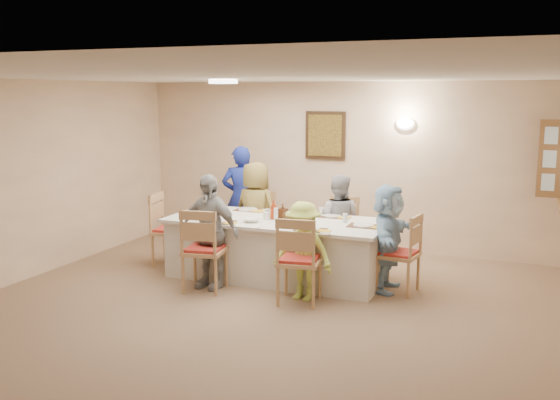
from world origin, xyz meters
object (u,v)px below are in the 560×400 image
at_px(diner_front_left, 209,231).
at_px(chair_front_left, 205,249).
at_px(chair_front_right, 299,259).
at_px(chair_right_end, 398,253).
at_px(caregiver, 241,198).
at_px(condiment_ketchup, 274,210).
at_px(diner_back_left, 256,211).
at_px(chair_back_right, 340,232).
at_px(diner_front_right, 303,251).
at_px(diner_right_end, 388,238).
at_px(diner_back_right, 338,222).
at_px(dining_table, 277,248).
at_px(chair_back_left, 259,225).
at_px(chair_left_end, 172,229).

bearing_deg(diner_front_left, chair_front_left, -82.88).
height_order(chair_front_right, chair_right_end, chair_front_right).
height_order(caregiver, condiment_ketchup, caregiver).
bearing_deg(diner_front_left, condiment_ketchup, 57.24).
bearing_deg(diner_back_left, chair_back_right, -164.45).
relative_size(diner_front_left, condiment_ketchup, 5.77).
distance_m(diner_front_right, condiment_ketchup, 0.98).
xyz_separation_m(diner_front_left, diner_right_end, (2.02, 0.68, -0.05)).
bearing_deg(diner_back_right, condiment_ketchup, 44.86).
distance_m(chair_back_right, condiment_ketchup, 1.11).
relative_size(dining_table, diner_back_right, 2.17).
bearing_deg(chair_back_right, diner_front_left, -130.89).
bearing_deg(caregiver, diner_front_left, 81.18).
relative_size(chair_front_left, chair_front_right, 1.01).
height_order(chair_front_left, diner_back_right, diner_back_right).
bearing_deg(dining_table, caregiver, 132.40).
xyz_separation_m(chair_back_right, diner_right_end, (0.82, -0.80, 0.17)).
relative_size(dining_table, chair_back_right, 2.92).
bearing_deg(diner_front_left, chair_back_right, 58.08).
distance_m(chair_front_left, caregiver, 2.02).
bearing_deg(diner_back_left, chair_front_right, 138.88).
relative_size(dining_table, caregiver, 1.77).
distance_m(diner_front_left, caregiver, 1.89).
bearing_deg(chair_back_left, diner_front_left, -101.96).
bearing_deg(diner_back_left, chair_right_end, 172.29).
xyz_separation_m(diner_back_left, caregiver, (-0.45, 0.47, 0.09)).
bearing_deg(chair_front_right, diner_right_end, -144.01).
distance_m(caregiver, condiment_ketchup, 1.54).
bearing_deg(chair_back_left, chair_right_end, -32.37).
bearing_deg(diner_back_right, chair_right_end, 142.13).
relative_size(chair_front_right, chair_right_end, 1.06).
relative_size(chair_back_left, chair_back_right, 1.00).
distance_m(chair_front_right, diner_front_right, 0.14).
height_order(dining_table, diner_front_right, diner_front_right).
bearing_deg(dining_table, diner_back_right, 48.58).
bearing_deg(diner_front_left, chair_right_end, 24.67).
relative_size(diner_front_right, diner_right_end, 0.88).
bearing_deg(chair_left_end, chair_back_right, -78.47).
distance_m(chair_back_left, chair_front_left, 1.60).
distance_m(dining_table, chair_front_left, 1.01).
height_order(chair_back_right, diner_front_right, diner_front_right).
xyz_separation_m(chair_left_end, caregiver, (0.50, 1.15, 0.28)).
bearing_deg(condiment_ketchup, diner_front_left, -129.87).
xyz_separation_m(dining_table, diner_front_left, (-0.60, -0.68, 0.31)).
distance_m(chair_right_end, diner_front_left, 2.27).
bearing_deg(caregiver, chair_right_end, 133.50).
bearing_deg(caregiver, diner_front_right, 109.40).
xyz_separation_m(chair_front_left, diner_front_right, (1.20, 0.12, 0.06)).
bearing_deg(diner_front_left, diner_front_right, 7.12).
distance_m(dining_table, diner_right_end, 1.44).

